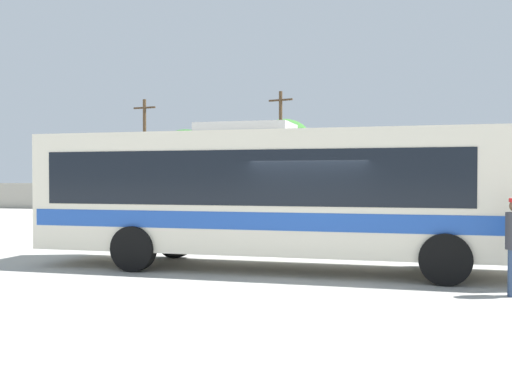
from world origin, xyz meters
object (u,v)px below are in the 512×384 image
utility_pole_far (145,151)px  roadside_tree_left (186,153)px  parked_car_leftmost_dark_blue (120,200)px  roadside_tree_midleft (284,143)px  roadside_tree_midright (429,151)px  coach_bus_cream_blue (277,191)px  utility_pole_near (281,148)px  parked_car_second_red (219,201)px

utility_pole_far → roadside_tree_left: bearing=42.0°
parked_car_leftmost_dark_blue → roadside_tree_left: (1.02, 8.78, 3.17)m
utility_pole_far → roadside_tree_midleft: 10.13m
parked_car_leftmost_dark_blue → roadside_tree_midright: (18.37, 7.58, 3.10)m
coach_bus_cream_blue → parked_car_leftmost_dark_blue: bearing=124.6°
coach_bus_cream_blue → roadside_tree_midright: 27.77m
utility_pole_near → coach_bus_cream_blue: bearing=-79.3°
parked_car_leftmost_dark_blue → utility_pole_near: 11.73m
utility_pole_far → roadside_tree_midright: size_ratio=1.45×
utility_pole_far → coach_bus_cream_blue: bearing=-60.5°
coach_bus_cream_blue → roadside_tree_midright: roadside_tree_midright is taller
parked_car_leftmost_dark_blue → utility_pole_far: bearing=101.3°
parked_car_second_red → roadside_tree_midleft: (1.99, 9.91, 3.88)m
utility_pole_far → roadside_tree_left: utility_pole_far is taller
utility_pole_far → parked_car_leftmost_dark_blue: bearing=-78.7°
utility_pole_far → roadside_tree_midright: (19.70, 0.91, -0.16)m
parked_car_second_red → coach_bus_cream_blue: bearing=-69.6°
coach_bus_cream_blue → utility_pole_far: (-14.92, 26.37, 2.24)m
coach_bus_cream_blue → roadside_tree_left: size_ratio=2.04×
coach_bus_cream_blue → parked_car_second_red: coach_bus_cream_blue is taller
roadside_tree_midright → utility_pole_far: bearing=-177.4°
coach_bus_cream_blue → parked_car_second_red: 20.92m
roadside_tree_midleft → coach_bus_cream_blue: bearing=-79.8°
parked_car_leftmost_dark_blue → roadside_tree_midright: 20.11m
roadside_tree_midleft → roadside_tree_left: bearing=-172.1°
utility_pole_near → roadside_tree_midright: bearing=1.4°
coach_bus_cream_blue → utility_pole_near: utility_pole_near is taller
parked_car_leftmost_dark_blue → utility_pole_near: (8.48, 7.33, 3.44)m
parked_car_second_red → roadside_tree_left: (-5.28, 8.90, 3.17)m
parked_car_second_red → utility_pole_near: size_ratio=0.57×
utility_pole_near → utility_pole_far: (-9.81, -0.67, -0.17)m
roadside_tree_midleft → roadside_tree_midright: size_ratio=1.20×
parked_car_leftmost_dark_blue → roadside_tree_left: 9.39m
parked_car_second_red → roadside_tree_midright: size_ratio=0.86×
utility_pole_near → roadside_tree_midright: (9.89, 0.24, -0.33)m
roadside_tree_left → parked_car_leftmost_dark_blue: bearing=-96.6°
roadside_tree_left → coach_bus_cream_blue: bearing=-66.2°
parked_car_leftmost_dark_blue → parked_car_second_red: parked_car_second_red is taller
utility_pole_far → roadside_tree_midright: 19.72m
roadside_tree_left → roadside_tree_midright: size_ratio=1.07×
parked_car_leftmost_dark_blue → utility_pole_near: utility_pole_near is taller
parked_car_leftmost_dark_blue → roadside_tree_midleft: bearing=49.8°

